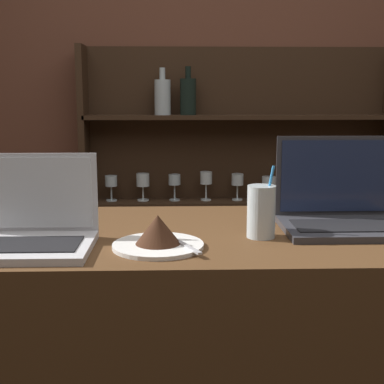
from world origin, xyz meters
name	(u,v)px	position (x,y,z in m)	size (l,w,h in m)	color
back_wall	(216,114)	(0.00, 1.65, 1.35)	(7.00, 0.06, 2.70)	brown
back_shelf	(235,209)	(0.09, 1.57, 0.88)	(1.52, 0.18, 1.68)	#332114
laptop_near	(21,228)	(-0.57, 0.19, 1.13)	(0.34, 0.24, 0.22)	silver
laptop_far	(343,209)	(0.25, 0.35, 1.14)	(0.34, 0.25, 0.24)	#333338
cake_plate	(158,235)	(-0.25, 0.17, 1.12)	(0.22, 0.22, 0.08)	white
water_glass	(261,211)	(0.01, 0.25, 1.16)	(0.07, 0.07, 0.18)	silver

